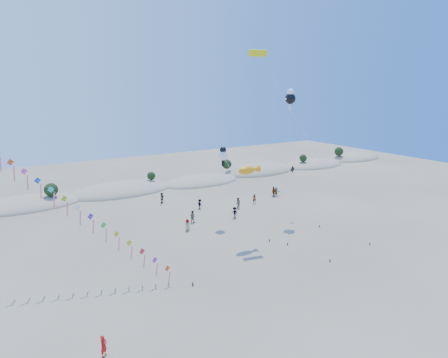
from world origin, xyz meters
TOP-DOWN VIEW (x-y plane):
  - ground at (0.00, 0.00)m, footprint 160.00×160.00m
  - dune_ridge at (1.06, 45.14)m, footprint 145.30×11.49m
  - kite_train at (-16.15, 16.30)m, footprint 23.18×16.22m
  - fish_kite at (6.98, 14.15)m, footprint 5.80×10.27m
  - cartoon_kite_low at (7.73, 21.47)m, footprint 2.02×9.77m
  - cartoon_kite_high at (17.56, 19.36)m, footprint 8.41×9.82m
  - parafoil_kite at (10.34, 16.97)m, footprint 9.95×12.57m
  - dark_kite at (17.78, 17.12)m, footprint 1.02×5.84m
  - flyer_foreground at (-13.83, 2.17)m, footprint 0.72×0.71m
  - beachgoers at (10.92, 26.97)m, footprint 21.93×14.77m

SIDE VIEW (x-z plane):
  - ground at x=0.00m, z-range 0.00..0.00m
  - dune_ridge at x=1.06m, z-range -2.67..2.90m
  - flyer_foreground at x=-13.83m, z-range 0.00..1.67m
  - beachgoers at x=10.92m, z-range -0.08..1.78m
  - dark_kite at x=17.78m, z-range 1.71..9.42m
  - fish_kite at x=6.98m, z-range 4.25..13.84m
  - cartoon_kite_low at x=7.73m, z-range 4.35..15.26m
  - kite_train at x=-16.15m, z-range 0.29..20.73m
  - cartoon_kite_high at x=17.56m, z-range 8.05..26.68m
  - parafoil_kite at x=10.34m, z-range 10.75..34.03m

